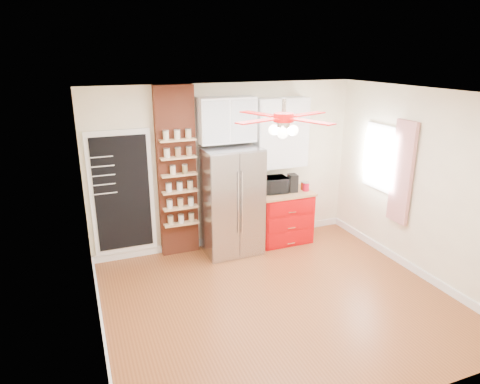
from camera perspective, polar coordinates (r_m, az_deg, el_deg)
name	(u,v)px	position (r m, az deg, el deg)	size (l,w,h in m)	color
floor	(278,300)	(5.92, 5.06, -14.11)	(4.50, 4.50, 0.00)	brown
ceiling	(284,94)	(5.03, 5.93, 12.91)	(4.50, 4.50, 0.00)	white
wall_back	(226,167)	(7.08, -1.86, 3.41)	(4.50, 0.02, 2.70)	#FFF8CD
wall_front	(390,281)	(3.81, 19.41, -11.18)	(4.50, 0.02, 2.70)	#FFF8CD
wall_left	(90,232)	(4.80, -19.38, -5.00)	(0.02, 4.00, 2.70)	#FFF8CD
wall_right	(422,185)	(6.61, 23.14, 0.86)	(0.02, 4.00, 2.70)	#FFF8CD
chalkboard	(122,194)	(6.76, -15.43, -0.20)	(0.95, 0.05, 1.95)	white
brick_pillar	(177,173)	(6.77, -8.42, 2.54)	(0.60, 0.16, 2.70)	brown
fridge	(231,201)	(6.87, -1.17, -1.20)	(0.90, 0.70, 1.75)	#ACACB1
upper_glass_cabinet	(226,120)	(6.74, -1.83, 9.60)	(0.90, 0.35, 0.70)	white
red_cabinet	(283,216)	(7.43, 5.75, -3.24)	(0.94, 0.64, 0.90)	#B50407
upper_shelf_unit	(281,133)	(7.19, 5.49, 7.85)	(0.90, 0.30, 1.15)	white
window	(381,158)	(7.19, 18.28, 4.37)	(0.04, 0.75, 1.05)	white
curtain	(402,173)	(6.78, 20.78, 2.43)	(0.06, 0.40, 1.55)	#A91618
ceiling_fan	(284,118)	(5.06, 5.83, 9.80)	(1.40, 1.40, 0.44)	silver
toaster_oven	(272,185)	(7.18, 4.35, 0.95)	(0.48, 0.32, 0.27)	black
coffee_maker	(293,183)	(7.27, 7.02, 1.21)	(0.14, 0.19, 0.30)	black
canister_left	(306,187)	(7.35, 8.78, 0.69)	(0.11, 0.11, 0.14)	#AB091F
canister_right	(304,186)	(7.41, 8.49, 0.81)	(0.10, 0.10, 0.13)	#A42609
pantry_jar_oats	(173,170)	(6.60, -8.96, 2.88)	(0.09, 0.09, 0.13)	beige
pantry_jar_beans	(185,169)	(6.61, -7.36, 3.00)	(0.08, 0.08, 0.13)	olive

